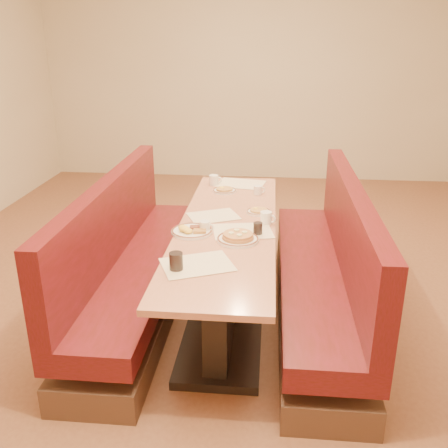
# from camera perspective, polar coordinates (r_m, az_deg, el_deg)

# --- Properties ---
(ground) EXTENTS (8.00, 8.00, 0.00)m
(ground) POSITION_cam_1_polar(r_m,az_deg,el_deg) (3.98, 0.36, -10.16)
(ground) COLOR #9E6647
(ground) RESTS_ON ground
(room_envelope) EXTENTS (6.04, 8.04, 2.82)m
(room_envelope) POSITION_cam_1_polar(r_m,az_deg,el_deg) (3.40, 0.44, 18.88)
(room_envelope) COLOR beige
(room_envelope) RESTS_ON ground
(diner_table) EXTENTS (0.70, 2.50, 0.75)m
(diner_table) POSITION_cam_1_polar(r_m,az_deg,el_deg) (3.80, 0.37, -5.32)
(diner_table) COLOR black
(diner_table) RESTS_ON ground
(booth_left) EXTENTS (0.55, 2.50, 1.05)m
(booth_left) POSITION_cam_1_polar(r_m,az_deg,el_deg) (3.93, -10.37, -4.95)
(booth_left) COLOR #4C3326
(booth_left) RESTS_ON ground
(booth_right) EXTENTS (0.55, 2.50, 1.05)m
(booth_right) POSITION_cam_1_polar(r_m,az_deg,el_deg) (3.82, 11.45, -5.85)
(booth_right) COLOR #4C3326
(booth_right) RESTS_ON ground
(placemat_near_left) EXTENTS (0.50, 0.45, 0.00)m
(placemat_near_left) POSITION_cam_1_polar(r_m,az_deg,el_deg) (3.02, -3.08, -4.65)
(placemat_near_left) COLOR beige
(placemat_near_left) RESTS_ON diner_table
(placemat_near_right) EXTENTS (0.46, 0.38, 0.00)m
(placemat_near_right) POSITION_cam_1_polar(r_m,az_deg,el_deg) (3.51, 2.14, -0.80)
(placemat_near_right) COLOR beige
(placemat_near_right) RESTS_ON diner_table
(placemat_far_left) EXTENTS (0.44, 0.40, 0.00)m
(placemat_far_left) POSITION_cam_1_polar(r_m,az_deg,el_deg) (3.80, -1.21, 0.92)
(placemat_far_left) COLOR beige
(placemat_far_left) RESTS_ON diner_table
(placemat_far_right) EXTENTS (0.48, 0.39, 0.00)m
(placemat_far_right) POSITION_cam_1_polar(r_m,az_deg,el_deg) (4.63, 1.92, 4.63)
(placemat_far_right) COLOR beige
(placemat_far_right) RESTS_ON diner_table
(pancake_plate) EXTENTS (0.28, 0.28, 0.06)m
(pancake_plate) POSITION_cam_1_polar(r_m,az_deg,el_deg) (3.35, 1.60, -1.58)
(pancake_plate) COLOR white
(pancake_plate) RESTS_ON diner_table
(eggs_plate) EXTENTS (0.29, 0.29, 0.06)m
(eggs_plate) POSITION_cam_1_polar(r_m,az_deg,el_deg) (3.49, -3.75, -0.76)
(eggs_plate) COLOR white
(eggs_plate) RESTS_ON diner_table
(extra_plate_mid) EXTENTS (0.19, 0.19, 0.04)m
(extra_plate_mid) POSITION_cam_1_polar(r_m,az_deg,el_deg) (3.88, 3.98, 1.46)
(extra_plate_mid) COLOR white
(extra_plate_mid) RESTS_ON diner_table
(extra_plate_far) EXTENTS (0.21, 0.21, 0.04)m
(extra_plate_far) POSITION_cam_1_polar(r_m,az_deg,el_deg) (4.40, 0.05, 3.89)
(extra_plate_far) COLOR white
(extra_plate_far) RESTS_ON diner_table
(coffee_mug_a) EXTENTS (0.12, 0.09, 0.09)m
(coffee_mug_a) POSITION_cam_1_polar(r_m,az_deg,el_deg) (3.65, 4.87, 0.73)
(coffee_mug_a) COLOR white
(coffee_mug_a) RESTS_ON diner_table
(coffee_mug_b) EXTENTS (0.10, 0.07, 0.08)m
(coffee_mug_b) POSITION_cam_1_polar(r_m,az_deg,el_deg) (3.49, -2.16, -0.27)
(coffee_mug_b) COLOR white
(coffee_mug_b) RESTS_ON diner_table
(coffee_mug_c) EXTENTS (0.10, 0.07, 0.08)m
(coffee_mug_c) POSITION_cam_1_polar(r_m,az_deg,el_deg) (4.33, 3.93, 3.91)
(coffee_mug_c) COLOR white
(coffee_mug_c) RESTS_ON diner_table
(coffee_mug_d) EXTENTS (0.12, 0.08, 0.09)m
(coffee_mug_d) POSITION_cam_1_polar(r_m,az_deg,el_deg) (4.59, -1.13, 5.07)
(coffee_mug_d) COLOR white
(coffee_mug_d) RESTS_ON diner_table
(soda_tumbler_near) EXTENTS (0.08, 0.08, 0.11)m
(soda_tumbler_near) POSITION_cam_1_polar(r_m,az_deg,el_deg) (2.94, -5.50, -4.30)
(soda_tumbler_near) COLOR black
(soda_tumbler_near) RESTS_ON diner_table
(soda_tumbler_mid) EXTENTS (0.06, 0.06, 0.09)m
(soda_tumbler_mid) POSITION_cam_1_polar(r_m,az_deg,el_deg) (3.45, 3.88, -0.53)
(soda_tumbler_mid) COLOR black
(soda_tumbler_mid) RESTS_ON diner_table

